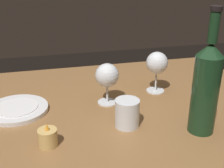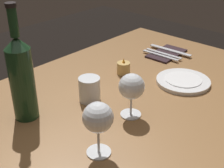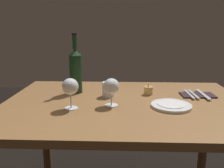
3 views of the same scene
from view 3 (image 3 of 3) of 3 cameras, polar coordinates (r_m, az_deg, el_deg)
The scene contains 11 objects.
dining_table at distance 1.30m, azimuth 3.22°, elevation -8.00°, with size 1.30×0.90×0.74m.
wine_glass_left at distance 1.15m, azimuth -10.02°, elevation -0.79°, with size 0.08×0.08×0.15m.
wine_glass_right at distance 1.18m, azimuth -0.14°, elevation -0.70°, with size 0.08×0.08×0.14m.
wine_bottle at distance 1.43m, azimuth -8.76°, elevation 3.35°, with size 0.07×0.07×0.36m.
water_tumbler at distance 1.35m, azimuth -0.85°, elevation -1.48°, with size 0.07×0.07×0.08m.
votive_candle at distance 1.41m, azimuth 8.73°, elevation -1.61°, with size 0.05×0.05×0.07m.
dinner_plate at distance 1.22m, azimuth 14.08°, elevation -5.05°, with size 0.20×0.20×0.02m.
folded_napkin at distance 1.46m, azimuth 19.93°, elevation -2.53°, with size 0.19×0.12×0.01m.
fork_inner at distance 1.45m, azimuth 19.01°, elevation -2.29°, with size 0.02×0.18×0.00m.
fork_outer at distance 1.44m, azimuth 18.06°, elevation -2.29°, with size 0.02×0.18×0.00m.
table_knife at distance 1.47m, azimuth 21.06°, elevation -2.28°, with size 0.03×0.21×0.00m.
Camera 3 is at (-0.03, -1.21, 1.14)m, focal length 37.95 mm.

